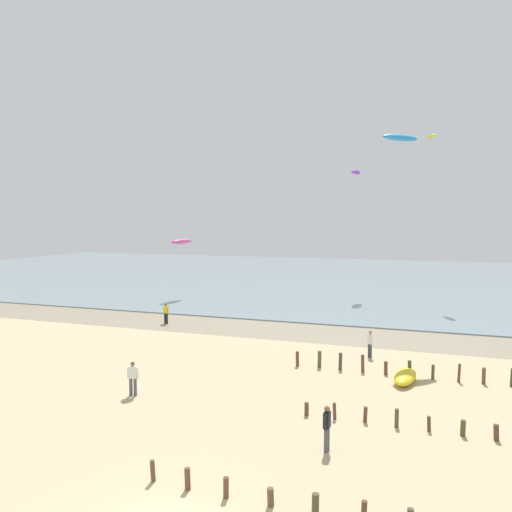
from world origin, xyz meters
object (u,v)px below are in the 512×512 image
at_px(kite_aloft_5, 431,136).
at_px(grounded_kite, 405,376).
at_px(kite_aloft_6, 400,138).
at_px(kite_aloft_0, 356,172).
at_px(person_nearest_camera, 327,427).
at_px(kite_aloft_4, 181,241).
at_px(person_left_flank, 166,313).
at_px(person_by_waterline, 133,377).
at_px(person_mid_beach, 370,343).

bearing_deg(kite_aloft_5, grounded_kite, -26.00).
bearing_deg(kite_aloft_6, kite_aloft_0, 62.92).
relative_size(person_nearest_camera, kite_aloft_0, 0.59).
xyz_separation_m(grounded_kite, kite_aloft_6, (-0.89, 8.55, 13.99)).
xyz_separation_m(kite_aloft_0, kite_aloft_4, (-17.87, -8.92, -7.88)).
distance_m(person_left_flank, kite_aloft_4, 14.65).
distance_m(person_nearest_camera, kite_aloft_6, 22.18).
height_order(person_by_waterline, kite_aloft_5, kite_aloft_5).
bearing_deg(person_by_waterline, person_left_flank, 113.79).
bearing_deg(person_left_flank, kite_aloft_0, 59.28).
height_order(person_by_waterline, person_left_flank, same).
bearing_deg(grounded_kite, person_left_flank, -107.43).
distance_m(person_by_waterline, grounded_kite, 14.18).
xyz_separation_m(person_mid_beach, kite_aloft_0, (-4.35, 26.39, 13.28)).
xyz_separation_m(person_by_waterline, grounded_kite, (12.62, 6.44, -0.62)).
relative_size(kite_aloft_0, kite_aloft_5, 1.45).
distance_m(person_nearest_camera, kite_aloft_4, 38.10).
xyz_separation_m(person_mid_beach, grounded_kite, (2.25, -4.16, -0.62)).
bearing_deg(person_nearest_camera, person_by_waterline, 165.40).
bearing_deg(person_mid_beach, kite_aloft_6, 72.73).
relative_size(grounded_kite, kite_aloft_0, 1.01).
bearing_deg(person_nearest_camera, kite_aloft_6, 84.59).
bearing_deg(grounded_kite, person_by_waterline, -55.55).
distance_m(person_nearest_camera, kite_aloft_0, 41.98).
bearing_deg(kite_aloft_0, kite_aloft_4, -61.55).
height_order(kite_aloft_4, kite_aloft_5, kite_aloft_5).
bearing_deg(person_nearest_camera, grounded_kite, 74.27).
height_order(person_nearest_camera, kite_aloft_5, kite_aloft_5).
bearing_deg(person_mid_beach, kite_aloft_0, 99.36).
height_order(person_by_waterline, grounded_kite, person_by_waterline).
distance_m(person_left_flank, kite_aloft_6, 22.85).
distance_m(person_nearest_camera, grounded_kite, 9.44).
relative_size(person_by_waterline, kite_aloft_5, 0.85).
height_order(person_mid_beach, kite_aloft_5, kite_aloft_5).
height_order(grounded_kite, kite_aloft_4, kite_aloft_4).
relative_size(person_by_waterline, grounded_kite, 0.58).
relative_size(person_left_flank, kite_aloft_4, 0.49).
bearing_deg(person_nearest_camera, kite_aloft_0, 95.83).
relative_size(kite_aloft_0, kite_aloft_6, 1.01).
xyz_separation_m(person_mid_beach, person_left_flank, (-17.17, 4.82, 0.00)).
bearing_deg(kite_aloft_4, person_nearest_camera, 43.85).
distance_m(kite_aloft_0, kite_aloft_4, 21.47).
distance_m(kite_aloft_4, kite_aloft_5, 29.19).
bearing_deg(kite_aloft_0, person_by_waterline, -7.32).
distance_m(person_nearest_camera, person_mid_beach, 13.23).
xyz_separation_m(person_nearest_camera, grounded_kite, (2.55, 9.07, -0.62)).
bearing_deg(grounded_kite, person_mid_beach, -144.17).
relative_size(person_nearest_camera, kite_aloft_6, 0.59).
relative_size(person_left_flank, kite_aloft_5, 0.85).
xyz_separation_m(person_left_flank, kite_aloft_5, (20.90, 19.87, 16.63)).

